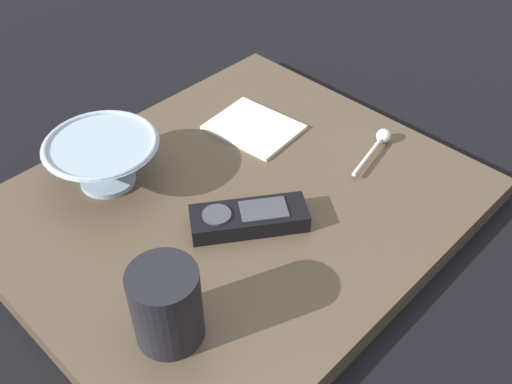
{
  "coord_description": "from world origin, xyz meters",
  "views": [
    {
      "loc": [
        0.41,
        0.44,
        0.6
      ],
      "look_at": [
        -0.01,
        0.03,
        0.05
      ],
      "focal_mm": 41.31,
      "sensor_mm": 36.0,
      "label": 1
    }
  ],
  "objects_px": {
    "cereal_bowl": "(104,160)",
    "folded_napkin": "(254,127)",
    "tv_remote_near": "(249,218)",
    "teaspoon": "(380,140)",
    "coffee_mug": "(166,305)"
  },
  "relations": [
    {
      "from": "teaspoon",
      "to": "coffee_mug",
      "type": "bearing_deg",
      "value": 4.08
    },
    {
      "from": "cereal_bowl",
      "to": "folded_napkin",
      "type": "bearing_deg",
      "value": 165.51
    },
    {
      "from": "cereal_bowl",
      "to": "coffee_mug",
      "type": "height_order",
      "value": "coffee_mug"
    },
    {
      "from": "cereal_bowl",
      "to": "tv_remote_near",
      "type": "relative_size",
      "value": 1.02
    },
    {
      "from": "coffee_mug",
      "to": "folded_napkin",
      "type": "relative_size",
      "value": 0.69
    },
    {
      "from": "cereal_bowl",
      "to": "tv_remote_near",
      "type": "distance_m",
      "value": 0.22
    },
    {
      "from": "cereal_bowl",
      "to": "coffee_mug",
      "type": "relative_size",
      "value": 1.63
    },
    {
      "from": "coffee_mug",
      "to": "tv_remote_near",
      "type": "distance_m",
      "value": 0.19
    },
    {
      "from": "cereal_bowl",
      "to": "coffee_mug",
      "type": "xyz_separation_m",
      "value": [
        0.1,
        0.26,
        0.01
      ]
    },
    {
      "from": "cereal_bowl",
      "to": "tv_remote_near",
      "type": "bearing_deg",
      "value": 110.6
    },
    {
      "from": "tv_remote_near",
      "to": "folded_napkin",
      "type": "bearing_deg",
      "value": -137.37
    },
    {
      "from": "teaspoon",
      "to": "cereal_bowl",
      "type": "bearing_deg",
      "value": -34.31
    },
    {
      "from": "tv_remote_near",
      "to": "coffee_mug",
      "type": "bearing_deg",
      "value": 17.14
    },
    {
      "from": "tv_remote_near",
      "to": "cereal_bowl",
      "type": "bearing_deg",
      "value": -69.4
    },
    {
      "from": "tv_remote_near",
      "to": "teaspoon",
      "type": "bearing_deg",
      "value": 174.74
    }
  ]
}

